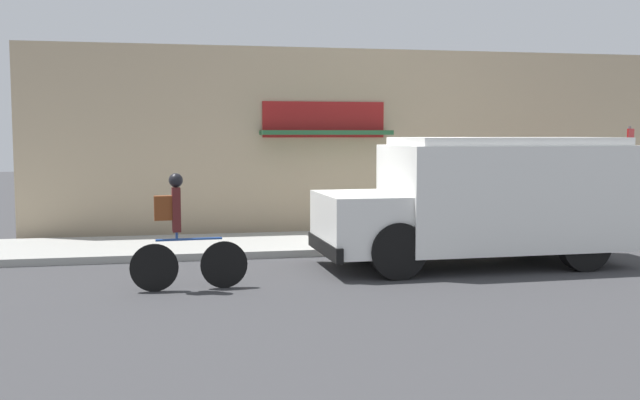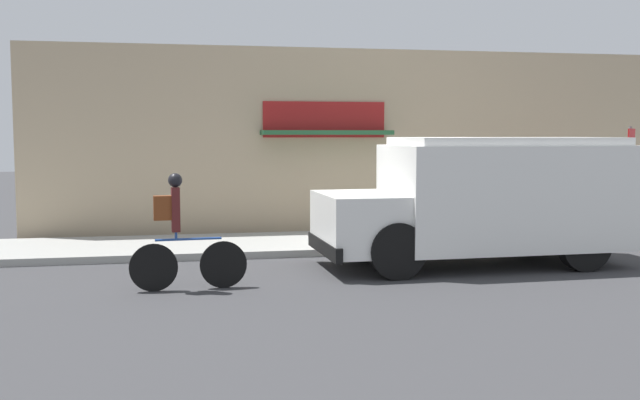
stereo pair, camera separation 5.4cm
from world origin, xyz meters
name	(u,v)px [view 2 (the right image)]	position (x,y,z in m)	size (l,w,h in m)	color
ground_plane	(408,254)	(0.00, 0.00, 0.00)	(70.00, 70.00, 0.00)	#38383A
sidewalk	(388,241)	(0.00, 1.36, 0.07)	(28.00, 2.72, 0.14)	#999993
storefront	(366,142)	(-0.03, 3.14, 2.14)	(15.44, 0.81, 4.26)	tan
school_bus	(485,198)	(0.95, -1.42, 1.19)	(5.43, 2.64, 2.26)	white
cyclist	(180,235)	(-4.36, -2.53, 0.82)	(1.74, 0.21, 1.75)	black
stop_sign_post	(630,163)	(5.04, 0.49, 1.71)	(0.45, 0.45, 2.34)	slate
trash_bin	(451,213)	(1.61, 1.88, 0.57)	(0.61, 0.61, 0.86)	#2D5138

